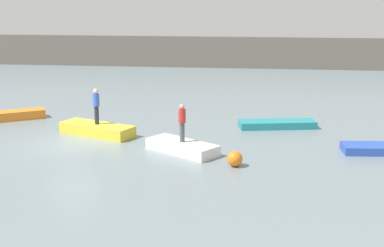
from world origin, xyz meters
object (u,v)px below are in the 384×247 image
at_px(rowboat_blue, 380,149).
at_px(person_blue_shirt, 96,104).
at_px(mooring_buoy, 235,159).
at_px(rowboat_yellow, 97,129).
at_px(rowboat_teal, 277,124).
at_px(rowboat_white, 182,147).
at_px(person_red_shirt, 182,121).
at_px(rowboat_orange, 12,115).

bearing_deg(rowboat_blue, person_blue_shirt, 168.90).
xyz_separation_m(rowboat_blue, mooring_buoy, (-6.26, -2.80, 0.14)).
height_order(rowboat_yellow, person_blue_shirt, person_blue_shirt).
relative_size(rowboat_teal, person_blue_shirt, 2.22).
height_order(rowboat_yellow, rowboat_white, rowboat_yellow).
bearing_deg(rowboat_blue, rowboat_yellow, 168.90).
bearing_deg(rowboat_white, person_red_shirt, -55.27).
relative_size(rowboat_blue, mooring_buoy, 5.10).
bearing_deg(rowboat_teal, person_red_shirt, -141.10).
bearing_deg(rowboat_orange, rowboat_white, -59.81).
bearing_deg(rowboat_yellow, rowboat_blue, 16.66).
relative_size(rowboat_white, rowboat_teal, 0.85).
bearing_deg(rowboat_blue, mooring_buoy, -160.59).
height_order(rowboat_orange, person_red_shirt, person_red_shirt).
bearing_deg(mooring_buoy, person_red_shirt, 144.44).
relative_size(rowboat_yellow, rowboat_white, 1.14).
relative_size(rowboat_orange, rowboat_white, 1.03).
bearing_deg(mooring_buoy, rowboat_yellow, 148.71).
xyz_separation_m(rowboat_orange, mooring_buoy, (12.73, -6.98, 0.07)).
bearing_deg(person_blue_shirt, person_red_shirt, -28.90).
bearing_deg(rowboat_yellow, rowboat_teal, 39.56).
height_order(rowboat_white, rowboat_blue, rowboat_white).
xyz_separation_m(rowboat_yellow, rowboat_blue, (13.32, -1.49, -0.09)).
distance_m(person_red_shirt, person_blue_shirt, 5.31).
bearing_deg(rowboat_blue, rowboat_orange, 162.88).
height_order(rowboat_orange, rowboat_teal, rowboat_orange).
height_order(rowboat_yellow, rowboat_blue, rowboat_yellow).
xyz_separation_m(rowboat_orange, rowboat_blue, (18.99, -4.18, -0.06)).
bearing_deg(rowboat_teal, rowboat_blue, -54.94).
xyz_separation_m(rowboat_orange, rowboat_teal, (14.59, -0.04, -0.05)).
xyz_separation_m(rowboat_yellow, person_blue_shirt, (0.00, 0.00, 1.28)).
bearing_deg(person_red_shirt, rowboat_blue, 7.06).
relative_size(rowboat_yellow, rowboat_teal, 0.97).
height_order(rowboat_white, mooring_buoy, mooring_buoy).
bearing_deg(rowboat_orange, rowboat_blue, -45.23).
bearing_deg(rowboat_yellow, mooring_buoy, -8.25).
height_order(rowboat_yellow, rowboat_teal, rowboat_yellow).
relative_size(rowboat_blue, person_red_shirt, 1.92).
distance_m(rowboat_teal, mooring_buoy, 7.18).
distance_m(rowboat_orange, rowboat_blue, 19.44).
xyz_separation_m(rowboat_orange, rowboat_white, (10.31, -5.25, 0.00)).
distance_m(rowboat_orange, person_red_shirt, 11.63).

